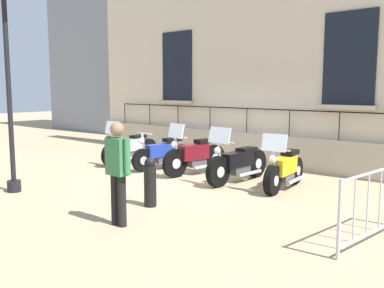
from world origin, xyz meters
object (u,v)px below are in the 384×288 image
(motorcycle_black, at_px, (238,163))
(bollard, at_px, (150,182))
(motorcycle_silver, at_px, (130,148))
(lamppost, at_px, (7,57))
(motorcycle_blue, at_px, (163,154))
(pedestrian_standing, at_px, (118,168))
(crowd_barrier, at_px, (374,203))
(motorcycle_maroon, at_px, (195,156))
(motorcycle_yellow, at_px, (284,170))

(motorcycle_black, bearing_deg, bollard, -0.16)
(motorcycle_silver, relative_size, bollard, 2.31)
(motorcycle_silver, height_order, lamppost, lamppost)
(motorcycle_blue, xyz_separation_m, pedestrian_standing, (3.85, 2.91, 0.52))
(motorcycle_silver, relative_size, pedestrian_standing, 1.28)
(motorcycle_silver, height_order, motorcycle_black, motorcycle_black)
(motorcycle_black, relative_size, crowd_barrier, 1.10)
(crowd_barrier, bearing_deg, motorcycle_silver, -104.08)
(lamppost, bearing_deg, crowd_barrier, 106.51)
(motorcycle_maroon, distance_m, crowd_barrier, 5.41)
(motorcycle_blue, xyz_separation_m, motorcycle_maroon, (-0.00, 1.14, 0.05))
(motorcycle_silver, distance_m, motorcycle_blue, 1.30)
(motorcycle_maroon, bearing_deg, motorcycle_black, 89.58)
(motorcycle_black, relative_size, lamppost, 0.50)
(motorcycle_black, distance_m, crowd_barrier, 4.18)
(motorcycle_yellow, distance_m, pedestrian_standing, 4.03)
(motorcycle_black, bearing_deg, motorcycle_blue, -90.15)
(motorcycle_silver, distance_m, bollard, 4.65)
(motorcycle_silver, bearing_deg, bollard, 54.26)
(lamppost, distance_m, crowd_barrier, 7.33)
(pedestrian_standing, bearing_deg, motorcycle_blue, -142.92)
(motorcycle_yellow, relative_size, bollard, 2.08)
(motorcycle_black, bearing_deg, pedestrian_standing, 6.37)
(motorcycle_blue, relative_size, bollard, 2.17)
(lamppost, bearing_deg, motorcycle_blue, 172.69)
(motorcycle_silver, xyz_separation_m, motorcycle_blue, (-0.05, 1.30, -0.02))
(motorcycle_maroon, height_order, lamppost, lamppost)
(motorcycle_black, relative_size, bollard, 2.35)
(pedestrian_standing, bearing_deg, motorcycle_yellow, 169.35)
(motorcycle_maroon, xyz_separation_m, bollard, (2.77, 1.34, -0.01))
(crowd_barrier, xyz_separation_m, pedestrian_standing, (1.92, -3.28, 0.37))
(motorcycle_black, height_order, lamppost, lamppost)
(motorcycle_black, xyz_separation_m, pedestrian_standing, (3.85, 0.43, 0.49))
(motorcycle_silver, height_order, motorcycle_blue, motorcycle_silver)
(motorcycle_maroon, xyz_separation_m, crowd_barrier, (1.93, 5.05, 0.10))
(crowd_barrier, height_order, bollard, crowd_barrier)
(motorcycle_black, bearing_deg, motorcycle_silver, -89.36)
(motorcycle_yellow, relative_size, pedestrian_standing, 1.15)
(motorcycle_maroon, bearing_deg, bollard, 25.75)
(motorcycle_blue, relative_size, motorcycle_maroon, 0.99)
(pedestrian_standing, bearing_deg, crowd_barrier, 120.39)
(lamppost, bearing_deg, motorcycle_maroon, 157.27)
(crowd_barrier, relative_size, pedestrian_standing, 1.18)
(lamppost, relative_size, bollard, 4.72)
(bollard, bearing_deg, lamppost, -68.93)
(motorcycle_blue, distance_m, motorcycle_yellow, 3.65)
(crowd_barrier, bearing_deg, motorcycle_maroon, -110.92)
(motorcycle_silver, xyz_separation_m, motorcycle_yellow, (-0.13, 4.95, -0.02))
(motorcycle_blue, bearing_deg, motorcycle_maroon, 90.16)
(motorcycle_blue, xyz_separation_m, motorcycle_black, (0.01, 2.48, 0.03))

